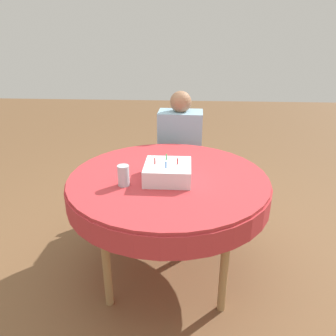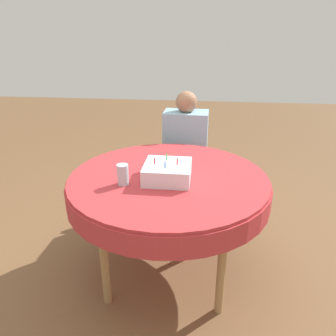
% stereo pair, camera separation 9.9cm
% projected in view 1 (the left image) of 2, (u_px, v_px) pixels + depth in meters
% --- Properties ---
extents(ground_plane, '(12.00, 12.00, 0.00)m').
position_uv_depth(ground_plane, '(168.00, 268.00, 2.37)').
color(ground_plane, brown).
extents(dining_table, '(1.29, 1.29, 0.74)m').
position_uv_depth(dining_table, '(168.00, 188.00, 2.12)').
color(dining_table, '#BC3338').
rests_on(dining_table, ground_plane).
extents(chair, '(0.43, 0.43, 0.92)m').
position_uv_depth(chair, '(180.00, 156.00, 3.08)').
color(chair, brown).
rests_on(chair, ground_plane).
extents(person, '(0.39, 0.35, 1.12)m').
position_uv_depth(person, '(180.00, 142.00, 2.92)').
color(person, '#9E7051').
rests_on(person, ground_plane).
extents(birthday_cake, '(0.29, 0.29, 0.14)m').
position_uv_depth(birthday_cake, '(168.00, 172.00, 2.02)').
color(birthday_cake, white).
rests_on(birthday_cake, dining_table).
extents(drinking_glass, '(0.07, 0.07, 0.13)m').
position_uv_depth(drinking_glass, '(124.00, 175.00, 1.94)').
color(drinking_glass, silver).
rests_on(drinking_glass, dining_table).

